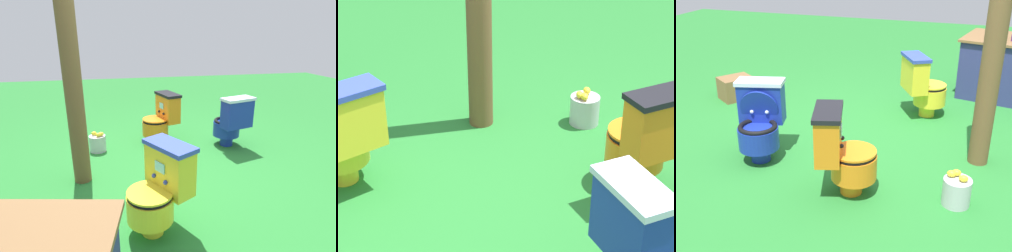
% 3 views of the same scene
% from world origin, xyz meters
% --- Properties ---
extents(ground, '(14.00, 14.00, 0.00)m').
position_xyz_m(ground, '(0.00, 0.00, 0.00)').
color(ground, '#26752D').
extents(toilet_blue, '(0.51, 0.58, 0.73)m').
position_xyz_m(toilet_blue, '(-0.87, -0.55, 0.37)').
color(toilet_blue, '#192D9E').
rests_on(toilet_blue, ground).
extents(toilet_orange, '(0.59, 0.52, 0.73)m').
position_xyz_m(toilet_orange, '(0.05, -0.88, 0.37)').
color(toilet_orange, orange).
rests_on(toilet_orange, ground).
extents(toilet_yellow, '(0.63, 0.59, 0.73)m').
position_xyz_m(toilet_yellow, '(0.40, 0.94, 0.37)').
color(toilet_yellow, yellow).
rests_on(toilet_yellow, ground).
extents(lemon_bucket, '(0.22, 0.22, 0.28)m').
position_xyz_m(lemon_bucket, '(0.95, -0.76, 0.12)').
color(lemon_bucket, '#B7B7BF').
rests_on(lemon_bucket, ground).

